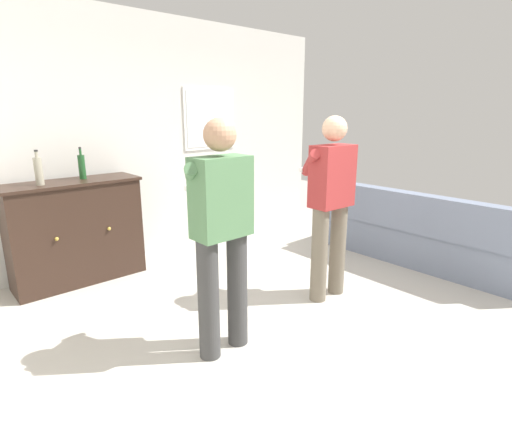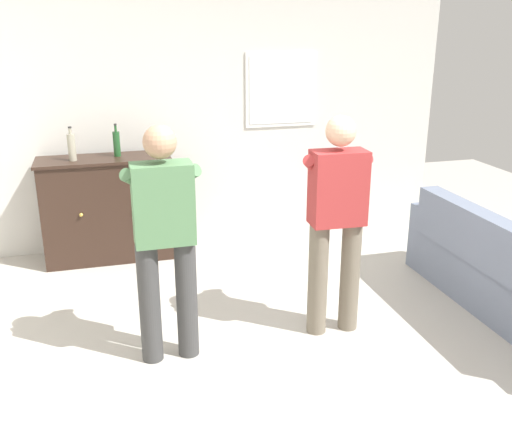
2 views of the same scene
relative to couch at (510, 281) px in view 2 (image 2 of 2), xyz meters
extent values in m
plane|color=#B2ADA3|center=(-1.93, -0.15, -0.32)|extent=(10.40, 10.40, 0.00)
cube|color=beige|center=(-1.93, 2.51, 1.08)|extent=(5.20, 0.12, 2.80)
cube|color=silver|center=(-1.17, 2.44, 1.29)|extent=(0.79, 0.02, 0.79)
cube|color=white|center=(-1.17, 2.44, 1.29)|extent=(0.71, 0.03, 0.71)
cube|color=slate|center=(-0.16, 0.00, 0.31)|extent=(0.18, 2.06, 0.43)
cube|color=slate|center=(0.04, 1.11, 0.00)|extent=(0.55, 0.18, 0.64)
cube|color=beige|center=(-0.03, 0.00, 0.28)|extent=(0.20, 0.42, 0.36)
cube|color=black|center=(-3.07, 2.15, 0.19)|extent=(1.24, 0.44, 1.02)
cube|color=black|center=(-3.07, 2.15, 0.71)|extent=(1.28, 0.48, 0.03)
sphere|color=#B79338|center=(-3.32, 1.91, 0.24)|extent=(0.04, 0.04, 0.04)
sphere|color=#B79338|center=(-2.82, 1.91, 0.24)|extent=(0.04, 0.04, 0.04)
cylinder|color=gray|center=(-3.35, 2.10, 0.85)|extent=(0.07, 0.07, 0.25)
cylinder|color=gray|center=(-3.35, 2.10, 1.01)|extent=(0.03, 0.03, 0.06)
cylinder|color=#262626|center=(-3.35, 2.10, 1.04)|extent=(0.03, 0.03, 0.02)
cylinder|color=#1E4C23|center=(-2.93, 2.18, 0.84)|extent=(0.07, 0.07, 0.24)
cylinder|color=#1E4C23|center=(-2.93, 2.18, 1.00)|extent=(0.02, 0.02, 0.06)
cylinder|color=#262626|center=(-2.93, 2.18, 1.04)|extent=(0.03, 0.03, 0.02)
cylinder|color=#383838|center=(-2.84, 0.15, 0.12)|extent=(0.15, 0.15, 0.88)
cylinder|color=#383838|center=(-2.58, 0.15, 0.12)|extent=(0.15, 0.15, 0.88)
cube|color=#4C754C|center=(-2.71, 0.15, 0.83)|extent=(0.40, 0.22, 0.55)
sphere|color=tan|center=(-2.71, 0.15, 1.25)|extent=(0.22, 0.22, 0.22)
cylinder|color=#4C754C|center=(-2.83, 0.31, 0.94)|extent=(0.33, 0.41, 0.29)
cylinder|color=#4C754C|center=(-2.60, 0.31, 0.94)|extent=(0.33, 0.41, 0.29)
cube|color=white|center=(-2.71, 0.47, 0.86)|extent=(0.15, 0.04, 0.04)
cylinder|color=#6B6051|center=(-1.57, 0.21, 0.12)|extent=(0.15, 0.15, 0.88)
cylinder|color=#6B6051|center=(-1.31, 0.20, 0.12)|extent=(0.15, 0.15, 0.88)
cube|color=#9E2D2D|center=(-1.44, 0.20, 0.83)|extent=(0.41, 0.23, 0.55)
sphere|color=#D8AD8C|center=(-1.44, 0.20, 1.25)|extent=(0.22, 0.22, 0.22)
cylinder|color=#9E2D2D|center=(-1.55, 0.37, 0.94)|extent=(0.34, 0.40, 0.29)
cylinder|color=#9E2D2D|center=(-1.32, 0.36, 0.94)|extent=(0.32, 0.41, 0.29)
cube|color=white|center=(-1.43, 0.52, 0.86)|extent=(0.15, 0.05, 0.04)
camera|label=1|loc=(-4.28, -1.97, 1.40)|focal=28.00mm
camera|label=2|loc=(-3.07, -3.47, 1.96)|focal=40.00mm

